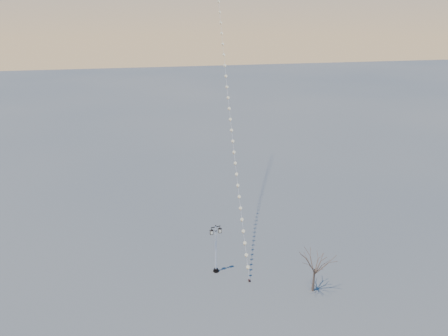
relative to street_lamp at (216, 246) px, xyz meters
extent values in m
plane|color=#505351|center=(0.24, -3.69, -2.46)|extent=(300.00, 300.00, 0.00)
cylinder|color=black|center=(0.00, 0.00, -2.39)|extent=(0.49, 0.49, 0.14)
cylinder|color=black|center=(0.00, 0.00, -2.26)|extent=(0.35, 0.35, 0.12)
cylinder|color=white|center=(0.00, 0.00, -0.12)|extent=(0.11, 0.11, 4.15)
cylinder|color=black|center=(0.00, 0.00, 1.46)|extent=(0.18, 0.18, 0.05)
cube|color=black|center=(0.00, 0.00, 1.82)|extent=(0.83, 0.22, 0.05)
sphere|color=black|center=(0.00, 0.00, 1.92)|extent=(0.12, 0.12, 0.12)
pyramid|color=black|center=(-0.36, -0.07, 1.69)|extent=(0.39, 0.39, 0.12)
cube|color=beige|center=(-0.36, -0.07, 1.41)|extent=(0.23, 0.23, 0.30)
cube|color=black|center=(-0.36, -0.07, 1.24)|extent=(0.26, 0.26, 0.04)
pyramid|color=black|center=(0.36, 0.07, 1.69)|extent=(0.39, 0.39, 0.12)
cube|color=beige|center=(0.36, 0.07, 1.41)|extent=(0.23, 0.23, 0.30)
cube|color=black|center=(0.36, 0.07, 1.24)|extent=(0.26, 0.26, 0.04)
cone|color=brown|center=(7.02, -4.29, -1.52)|extent=(0.22, 0.22, 1.88)
cylinder|color=black|center=(2.41, -2.02, -2.37)|extent=(0.19, 0.19, 0.19)
cylinder|color=black|center=(2.41, -2.02, -2.34)|extent=(0.03, 0.03, 0.24)
cone|color=orange|center=(3.37, 11.83, 15.39)|extent=(0.08, 0.08, 0.27)
cylinder|color=white|center=(2.41, -2.02, -1.89)|extent=(0.02, 0.02, 0.76)
camera|label=1|loc=(-6.08, -31.09, 18.50)|focal=34.61mm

